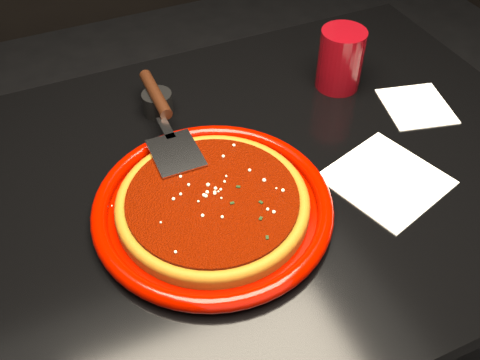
% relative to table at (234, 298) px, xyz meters
% --- Properties ---
extents(table, '(1.20, 0.80, 0.75)m').
position_rel_table_xyz_m(table, '(0.00, 0.00, 0.00)').
color(table, black).
rests_on(table, floor).
extents(plate, '(0.40, 0.40, 0.03)m').
position_rel_table_xyz_m(plate, '(-0.06, -0.06, 0.39)').
color(plate, '#840600').
rests_on(plate, table).
extents(pizza_crust, '(0.32, 0.32, 0.02)m').
position_rel_table_xyz_m(pizza_crust, '(-0.06, -0.06, 0.39)').
color(pizza_crust, brown).
rests_on(pizza_crust, plate).
extents(pizza_crust_rim, '(0.32, 0.32, 0.02)m').
position_rel_table_xyz_m(pizza_crust_rim, '(-0.06, -0.06, 0.40)').
color(pizza_crust_rim, brown).
rests_on(pizza_crust_rim, plate).
extents(pizza_sauce, '(0.29, 0.29, 0.01)m').
position_rel_table_xyz_m(pizza_sauce, '(-0.06, -0.06, 0.41)').
color(pizza_sauce, '#610D00').
rests_on(pizza_sauce, plate).
extents(parmesan_dusting, '(0.26, 0.26, 0.01)m').
position_rel_table_xyz_m(parmesan_dusting, '(-0.06, -0.06, 0.41)').
color(parmesan_dusting, beige).
rests_on(parmesan_dusting, plate).
extents(basil_flecks, '(0.24, 0.24, 0.00)m').
position_rel_table_xyz_m(basil_flecks, '(-0.06, -0.06, 0.41)').
color(basil_flecks, black).
rests_on(basil_flecks, plate).
extents(pizza_server, '(0.10, 0.33, 0.02)m').
position_rel_table_xyz_m(pizza_server, '(-0.07, 0.14, 0.42)').
color(pizza_server, silver).
rests_on(pizza_server, plate).
extents(cup, '(0.11, 0.11, 0.12)m').
position_rel_table_xyz_m(cup, '(0.30, 0.16, 0.44)').
color(cup, maroon).
rests_on(cup, table).
extents(napkin_a, '(0.21, 0.21, 0.00)m').
position_rel_table_xyz_m(napkin_a, '(0.23, -0.11, 0.38)').
color(napkin_a, white).
rests_on(napkin_a, table).
extents(napkin_b, '(0.15, 0.15, 0.00)m').
position_rel_table_xyz_m(napkin_b, '(0.40, 0.03, 0.38)').
color(napkin_b, white).
rests_on(napkin_b, table).
extents(ramekin, '(0.06, 0.06, 0.04)m').
position_rel_table_xyz_m(ramekin, '(-0.06, 0.22, 0.40)').
color(ramekin, black).
rests_on(ramekin, table).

